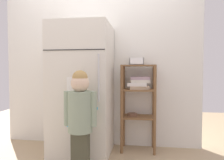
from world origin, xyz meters
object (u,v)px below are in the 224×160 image
at_px(child_standing, 80,111).
at_px(fruit_bin, 137,62).
at_px(refrigerator, 82,89).
at_px(pantry_shelf_unit, 138,94).

bearing_deg(child_standing, fruit_bin, 52.43).
distance_m(refrigerator, pantry_shelf_unit, 0.73).
bearing_deg(child_standing, pantry_shelf_unit, 51.57).
bearing_deg(child_standing, refrigerator, 103.98).
height_order(refrigerator, fruit_bin, refrigerator).
height_order(refrigerator, child_standing, refrigerator).
bearing_deg(refrigerator, child_standing, -76.02).
height_order(pantry_shelf_unit, fruit_bin, fruit_bin).
bearing_deg(pantry_shelf_unit, fruit_bin, -179.40).
xyz_separation_m(refrigerator, pantry_shelf_unit, (0.70, 0.19, -0.07)).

